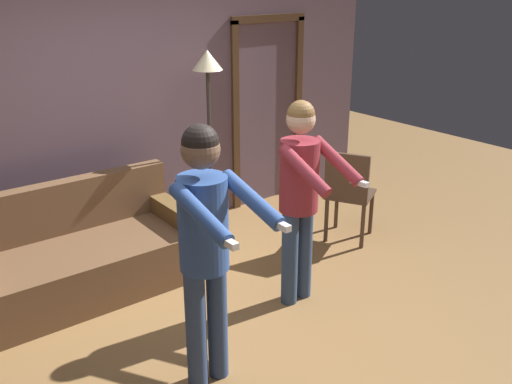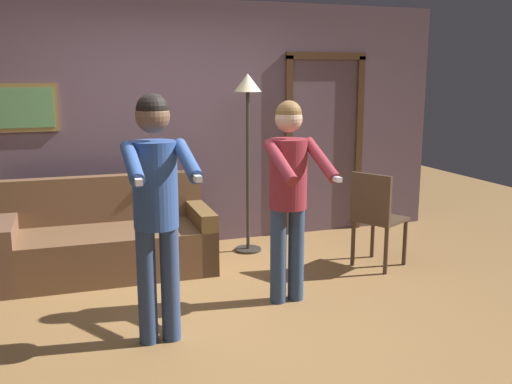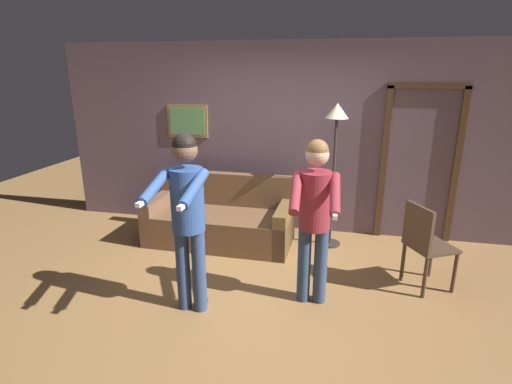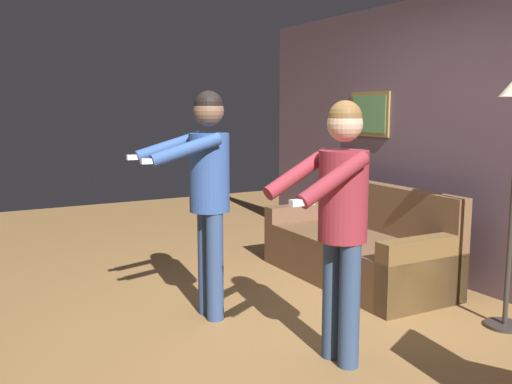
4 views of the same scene
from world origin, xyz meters
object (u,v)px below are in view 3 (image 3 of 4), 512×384
Objects in this scene: person_standing_right at (315,209)px; dining_chair_distant at (425,242)px; couch at (221,221)px; person_standing_left at (187,208)px; torchiere_lamp at (336,134)px.

dining_chair_distant is at bearing 24.81° from person_standing_right.
dining_chair_distant reaches higher than couch.
person_standing_left reaches higher than person_standing_right.
torchiere_lamp is 1.63m from dining_chair_distant.
person_standing_left is 2.45m from dining_chair_distant.
person_standing_right is (1.32, -1.23, 0.70)m from couch.
torchiere_lamp is at bearing 84.85° from person_standing_right.
torchiere_lamp reaches higher than person_standing_left.
person_standing_left is 1.84× the size of dining_chair_distant.
person_standing_right is at bearing 19.23° from person_standing_left.
torchiere_lamp is at bearing 137.13° from dining_chair_distant.
person_standing_right is 1.76× the size of dining_chair_distant.
dining_chair_distant is at bearing 22.07° from person_standing_left.
person_standing_left is 1.18m from person_standing_right.
person_standing_left reaches higher than dining_chair_distant.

